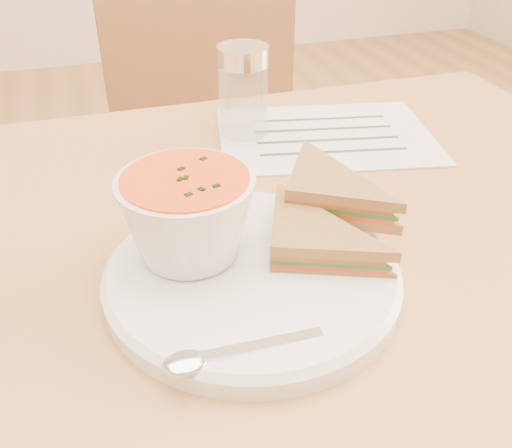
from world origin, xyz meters
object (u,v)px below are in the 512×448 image
object	(u,v)px
soup_bowl	(188,220)
condiment_shaker	(243,92)
plate	(252,277)
chair_far	(235,225)
dining_table	(256,445)

from	to	relation	value
soup_bowl	condiment_shaker	bearing A→B (deg)	64.42
plate	soup_bowl	size ratio (longest dim) A/B	2.21
plate	soup_bowl	distance (m)	0.08
plate	condiment_shaker	xyz separation A→B (m)	(0.08, 0.31, 0.05)
chair_far	soup_bowl	bearing A→B (deg)	66.52
plate	condiment_shaker	size ratio (longest dim) A/B	2.19
chair_far	soup_bowl	size ratio (longest dim) A/B	7.33
dining_table	plate	xyz separation A→B (m)	(-0.03, -0.09, 0.38)
dining_table	plate	distance (m)	0.39
soup_bowl	condiment_shaker	size ratio (longest dim) A/B	0.99
dining_table	condiment_shaker	bearing A→B (deg)	76.74
dining_table	condiment_shaker	distance (m)	0.49
condiment_shaker	chair_far	bearing A→B (deg)	78.45
soup_bowl	plate	bearing A→B (deg)	-34.45
condiment_shaker	dining_table	bearing A→B (deg)	-103.26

